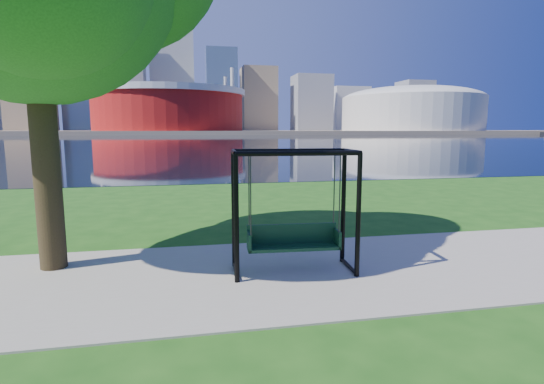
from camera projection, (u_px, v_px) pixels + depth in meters
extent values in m
plane|color=#1E5114|center=(265.00, 265.00, 7.78)|extent=(900.00, 900.00, 0.00)
cube|color=#9E937F|center=(271.00, 274.00, 7.29)|extent=(120.00, 4.00, 0.03)
cube|color=black|center=(191.00, 140.00, 106.70)|extent=(900.00, 180.00, 0.02)
cube|color=#937F60|center=(188.00, 132.00, 304.40)|extent=(900.00, 228.00, 2.00)
cylinder|color=maroon|center=(169.00, 110.00, 231.84)|extent=(80.00, 80.00, 22.00)
cylinder|color=silver|center=(168.00, 93.00, 230.46)|extent=(83.00, 83.00, 3.00)
cylinder|color=silver|center=(226.00, 104.00, 255.99)|extent=(2.00, 2.00, 32.00)
cylinder|color=silver|center=(111.00, 103.00, 243.09)|extent=(2.00, 2.00, 32.00)
cylinder|color=silver|center=(98.00, 98.00, 206.24)|extent=(2.00, 2.00, 32.00)
cylinder|color=silver|center=(233.00, 100.00, 219.13)|extent=(2.00, 2.00, 32.00)
cylinder|color=beige|center=(411.00, 114.00, 260.38)|extent=(84.00, 84.00, 20.00)
ellipsoid|color=beige|center=(412.00, 99.00, 259.08)|extent=(84.00, 84.00, 15.12)
cube|color=#998466|center=(27.00, 62.00, 272.46)|extent=(26.00, 26.00, 88.00)
cube|color=slate|center=(86.00, 63.00, 302.07)|extent=(30.00, 24.00, 95.00)
cube|color=gray|center=(127.00, 78.00, 290.22)|extent=(24.00, 24.00, 72.00)
cube|color=silver|center=(173.00, 78.00, 324.61)|extent=(32.00, 28.00, 80.00)
cube|color=slate|center=(221.00, 90.00, 308.82)|extent=(22.00, 22.00, 58.00)
cube|color=#998466|center=(258.00, 99.00, 329.96)|extent=(26.00, 26.00, 48.00)
cube|color=gray|center=(311.00, 103.00, 328.54)|extent=(28.00, 24.00, 42.00)
cube|color=silver|center=(348.00, 109.00, 361.05)|extent=(30.00, 26.00, 36.00)
cube|color=gray|center=(414.00, 106.00, 351.16)|extent=(24.00, 24.00, 40.00)
cube|color=#998466|center=(446.00, 112.00, 374.12)|extent=(26.00, 26.00, 32.00)
cylinder|color=black|center=(236.00, 220.00, 6.70)|extent=(0.09, 0.09, 2.10)
cylinder|color=black|center=(358.00, 217.00, 6.98)|extent=(0.09, 0.09, 2.10)
cylinder|color=black|center=(234.00, 211.00, 7.51)|extent=(0.09, 0.09, 2.10)
cylinder|color=black|center=(343.00, 208.00, 7.78)|extent=(0.09, 0.09, 2.10)
cylinder|color=black|center=(299.00, 153.00, 6.69)|extent=(2.01, 0.21, 0.08)
cylinder|color=black|center=(290.00, 151.00, 7.49)|extent=(2.01, 0.21, 0.08)
cylinder|color=black|center=(234.00, 152.00, 6.95)|extent=(0.13, 0.82, 0.08)
cylinder|color=black|center=(236.00, 271.00, 7.25)|extent=(0.12, 0.82, 0.07)
cylinder|color=black|center=(352.00, 152.00, 7.23)|extent=(0.13, 0.82, 0.08)
cylinder|color=black|center=(349.00, 266.00, 7.52)|extent=(0.12, 0.82, 0.07)
cube|color=black|center=(294.00, 247.00, 7.33)|extent=(1.62, 0.51, 0.05)
cube|color=black|center=(292.00, 233.00, 7.47)|extent=(1.60, 0.14, 0.35)
cube|color=black|center=(249.00, 242.00, 7.21)|extent=(0.07, 0.41, 0.31)
cube|color=black|center=(337.00, 238.00, 7.41)|extent=(0.07, 0.41, 0.31)
cylinder|color=#2E2E33|center=(251.00, 196.00, 6.93)|extent=(0.02, 0.02, 1.32)
cylinder|color=#2E2E33|center=(340.00, 194.00, 7.13)|extent=(0.02, 0.02, 1.32)
cylinder|color=#2E2E33|center=(249.00, 193.00, 7.26)|extent=(0.02, 0.02, 1.32)
cylinder|color=#2E2E33|center=(334.00, 191.00, 7.46)|extent=(0.02, 0.02, 1.32)
cylinder|color=black|center=(45.00, 142.00, 7.27)|extent=(0.45, 0.45, 4.51)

